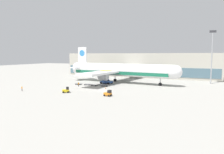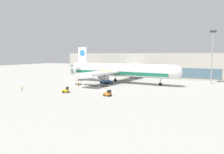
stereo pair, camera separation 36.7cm
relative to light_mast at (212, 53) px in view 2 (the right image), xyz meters
The scene contains 14 objects.
ground_plane 53.59m from the light_mast, 133.89° to the right, with size 400.00×400.00×0.00m, color #9E9B93.
terminal_building 44.30m from the light_mast, 154.32° to the left, with size 90.00×18.20×14.00m.
light_mast is the anchor object (origin of this frame).
airplane_main 42.82m from the light_mast, 161.30° to the right, with size 58.04×48.55×17.00m.
scissor_lift_loader 48.62m from the light_mast, 155.92° to the right, with size 5.46×3.81×6.03m.
baggage_tug_foreground 56.04m from the light_mast, 122.35° to the right, with size 2.59×1.87×2.00m.
baggage_tug_mid 66.09m from the light_mast, 134.21° to the right, with size 2.79×2.66×2.00m.
baggage_dolly_lead 60.97m from the light_mast, 152.44° to the right, with size 3.76×1.76×0.48m.
baggage_dolly_second 57.03m from the light_mast, 150.76° to the right, with size 3.76×1.76×0.48m.
baggage_dolly_third 54.26m from the light_mast, 147.75° to the right, with size 3.76×1.76×0.48m.
baggage_dolly_trail 50.16m from the light_mast, 145.74° to the right, with size 3.76×1.76×0.48m.
ground_crew_near 80.75m from the light_mast, 140.67° to the right, with size 0.55×0.32×1.83m.
ground_crew_far 60.44m from the light_mast, 147.09° to the right, with size 0.40×0.46×1.83m.
traffic_cone_near 51.00m from the light_mast, 138.44° to the right, with size 0.40×0.40×0.72m.
Camera 2 is at (36.99, -70.05, 13.11)m, focal length 35.00 mm.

